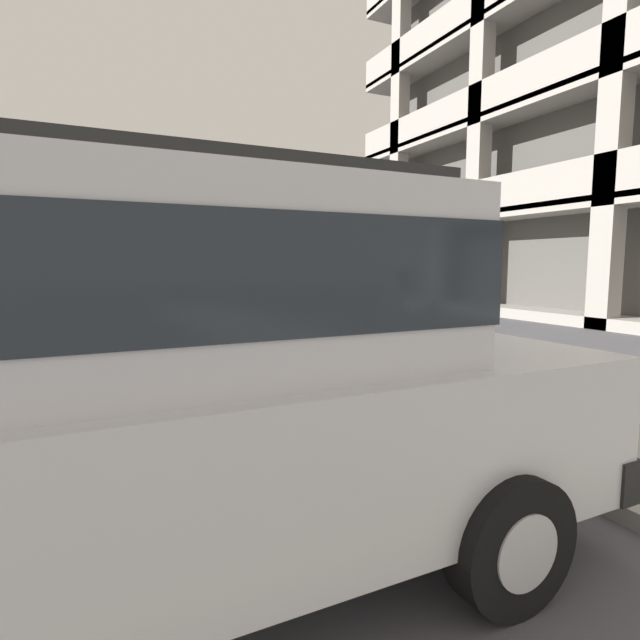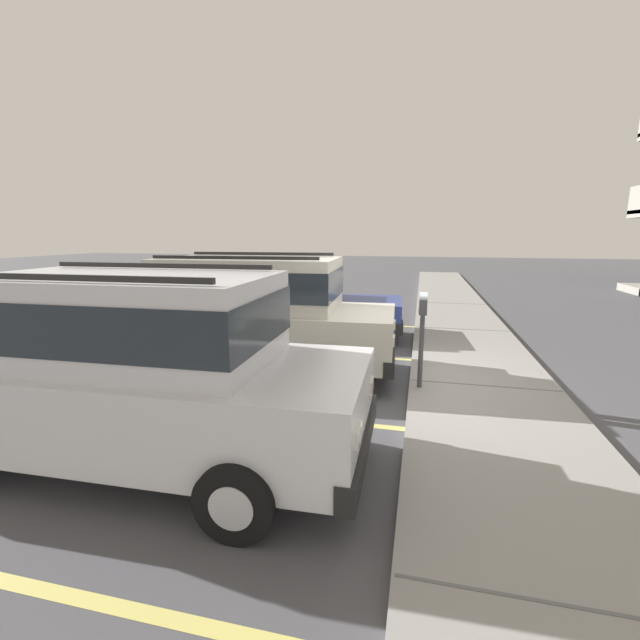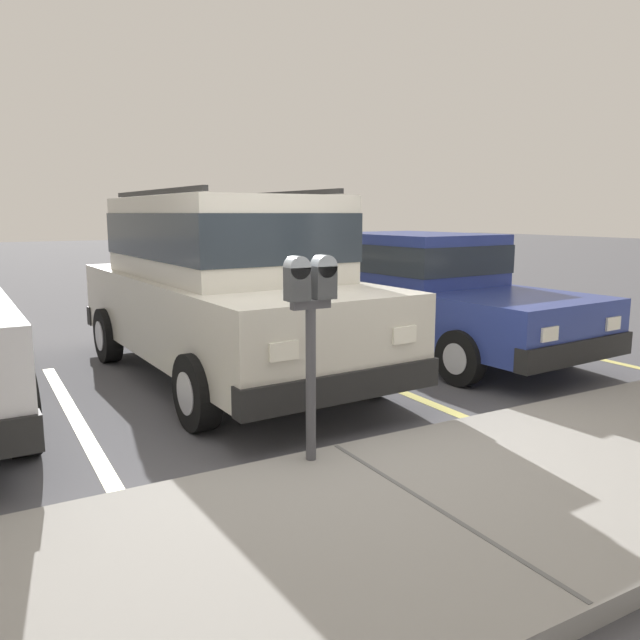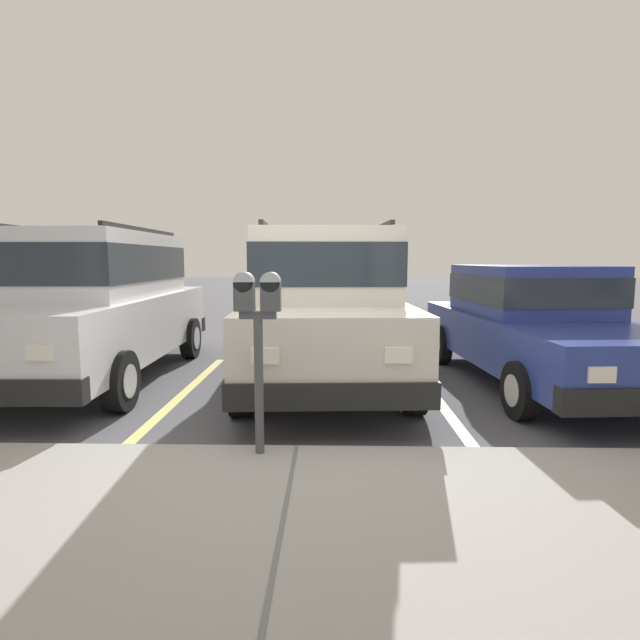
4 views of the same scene
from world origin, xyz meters
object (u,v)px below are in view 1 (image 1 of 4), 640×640
(silver_suv, at_px, (120,315))
(red_sedan, at_px, (114,315))
(dark_hatchback, at_px, (143,374))
(parking_meter_near, at_px, (375,301))

(silver_suv, height_order, red_sedan, silver_suv)
(red_sedan, distance_m, dark_hatchback, 5.84)
(silver_suv, bearing_deg, red_sedan, 176.11)
(silver_suv, xyz_separation_m, parking_meter_near, (0.44, 2.81, 0.08))
(parking_meter_near, bearing_deg, red_sedan, -139.19)
(red_sedan, bearing_deg, parking_meter_near, 36.85)
(silver_suv, bearing_deg, parking_meter_near, 78.09)
(dark_hatchback, bearing_deg, parking_meter_near, 131.17)
(silver_suv, distance_m, red_sedan, 2.77)
(dark_hatchback, bearing_deg, red_sedan, 177.60)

